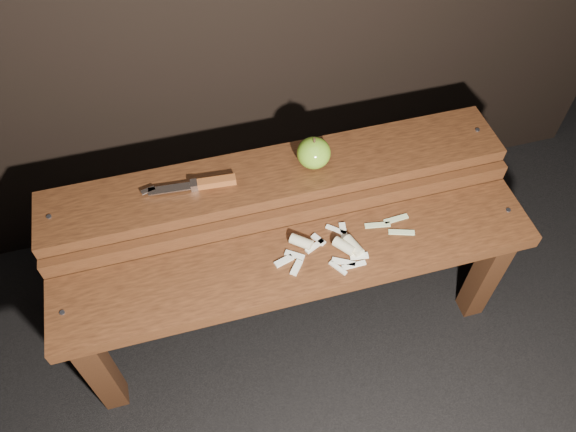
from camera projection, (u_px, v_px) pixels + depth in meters
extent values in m
plane|color=black|center=(293.00, 320.00, 1.72)|extent=(60.00, 60.00, 0.00)
cube|color=#351B0D|center=(100.00, 370.00, 1.43)|extent=(0.06, 0.06, 0.38)
cube|color=#351B0D|center=(485.00, 275.00, 1.60)|extent=(0.06, 0.06, 0.38)
cube|color=#452310|center=(300.00, 263.00, 1.37)|extent=(1.20, 0.20, 0.04)
cylinder|color=slate|center=(62.00, 313.00, 1.27)|extent=(0.01, 0.01, 0.00)
cylinder|color=slate|center=(508.00, 210.00, 1.45)|extent=(0.01, 0.01, 0.00)
cube|color=#351B0D|center=(89.00, 266.00, 1.57)|extent=(0.06, 0.06, 0.46)
cube|color=#351B0D|center=(444.00, 188.00, 1.74)|extent=(0.06, 0.06, 0.46)
cube|color=#452310|center=(287.00, 217.00, 1.41)|extent=(1.20, 0.02, 0.05)
cube|color=#452310|center=(277.00, 176.00, 1.44)|extent=(1.20, 0.18, 0.04)
cylinder|color=slate|center=(49.00, 217.00, 1.33)|extent=(0.01, 0.01, 0.00)
cylinder|color=slate|center=(477.00, 130.00, 1.51)|extent=(0.01, 0.01, 0.00)
ellipsoid|color=#6B9C20|center=(314.00, 153.00, 1.41)|extent=(0.09, 0.09, 0.08)
cylinder|color=#382314|center=(314.00, 140.00, 1.37)|extent=(0.01, 0.01, 0.01)
cube|color=brown|center=(217.00, 182.00, 1.39)|extent=(0.10, 0.03, 0.02)
cube|color=silver|center=(194.00, 185.00, 1.38)|extent=(0.02, 0.03, 0.02)
cube|color=silver|center=(169.00, 189.00, 1.38)|extent=(0.11, 0.03, 0.00)
cube|color=silver|center=(148.00, 190.00, 1.37)|extent=(0.04, 0.02, 0.00)
cube|color=beige|center=(284.00, 261.00, 1.35)|extent=(0.05, 0.03, 0.01)
cube|color=beige|center=(343.00, 231.00, 1.40)|extent=(0.02, 0.05, 0.01)
cube|color=beige|center=(338.00, 268.00, 1.34)|extent=(0.03, 0.05, 0.01)
cube|color=beige|center=(318.00, 240.00, 1.39)|extent=(0.03, 0.04, 0.01)
cube|color=beige|center=(295.00, 255.00, 1.36)|extent=(0.05, 0.04, 0.01)
cube|color=beige|center=(336.00, 230.00, 1.41)|extent=(0.05, 0.04, 0.01)
cube|color=beige|center=(359.00, 256.00, 1.36)|extent=(0.05, 0.02, 0.01)
cube|color=beige|center=(296.00, 268.00, 1.34)|extent=(0.04, 0.04, 0.01)
cube|color=beige|center=(344.00, 262.00, 1.35)|extent=(0.06, 0.04, 0.01)
cube|color=beige|center=(354.00, 265.00, 1.34)|extent=(0.06, 0.01, 0.01)
cube|color=beige|center=(315.00, 246.00, 1.38)|extent=(0.05, 0.03, 0.01)
cylinder|color=#C9BB8C|center=(353.00, 246.00, 1.36)|extent=(0.04, 0.06, 0.03)
cylinder|color=#C9BB8C|center=(344.00, 246.00, 1.36)|extent=(0.05, 0.06, 0.03)
cylinder|color=#C9BB8C|center=(301.00, 242.00, 1.37)|extent=(0.06, 0.06, 0.03)
cube|color=#BCC988|center=(377.00, 225.00, 1.42)|extent=(0.07, 0.02, 0.00)
cube|color=#BCC988|center=(401.00, 232.00, 1.40)|extent=(0.07, 0.03, 0.00)
cube|color=#BCC988|center=(396.00, 219.00, 1.43)|extent=(0.07, 0.02, 0.00)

